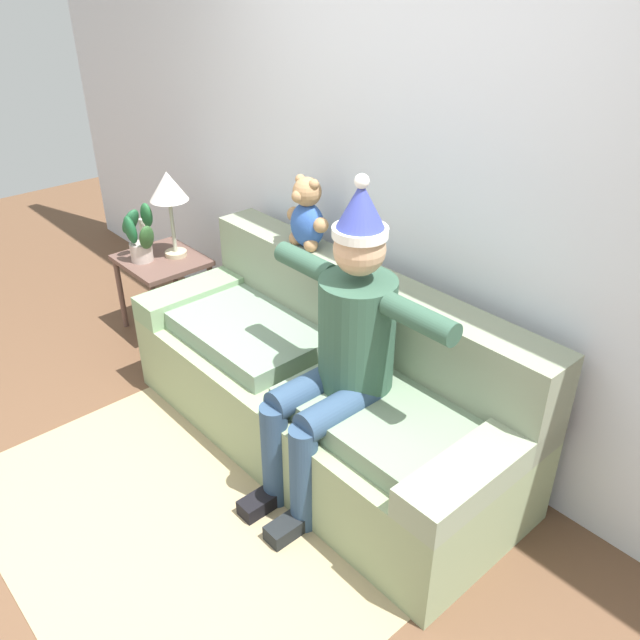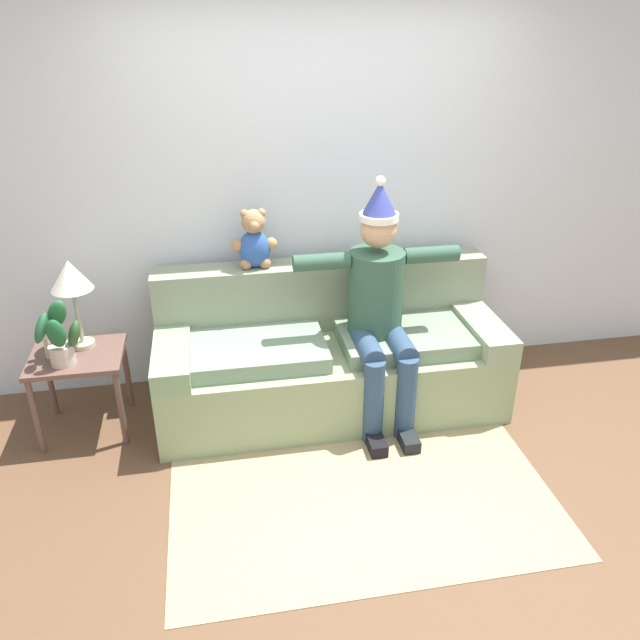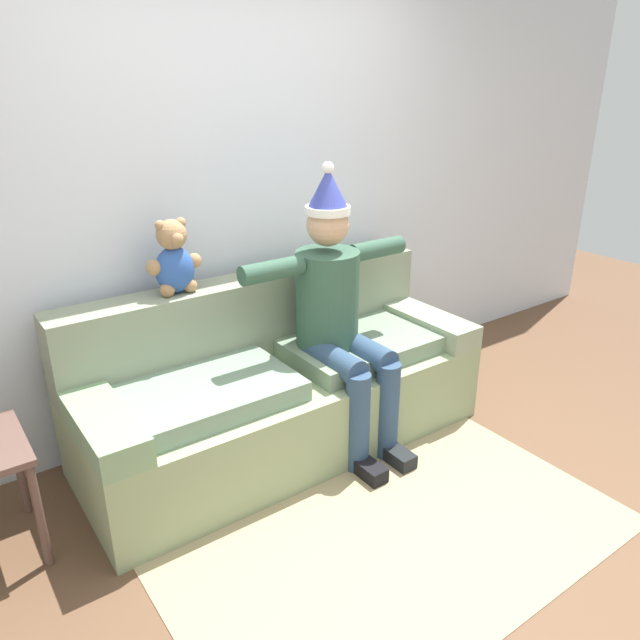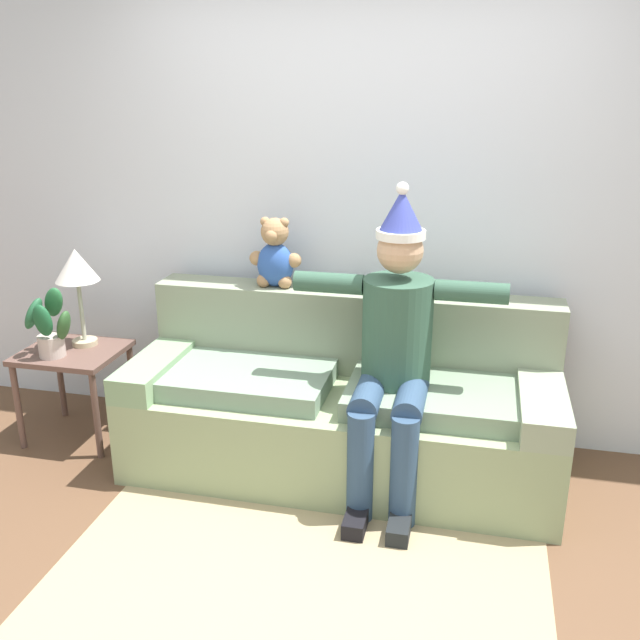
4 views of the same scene
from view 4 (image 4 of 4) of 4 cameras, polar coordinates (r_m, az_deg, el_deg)
ground_plane at (r=3.04m, az=-2.36°, el=-21.25°), size 10.00×10.00×0.00m
back_wall at (r=3.89m, az=3.52°, el=9.86°), size 7.00×0.10×2.70m
couch at (r=3.71m, az=1.88°, el=-6.88°), size 2.18×0.86×0.89m
person_seated at (r=3.35m, az=6.05°, el=-1.95°), size 1.02×0.77×1.52m
teddy_bear at (r=3.80m, az=-3.67°, el=5.23°), size 0.29×0.17×0.38m
side_table at (r=4.19m, az=-19.39°, el=-3.36°), size 0.54×0.47×0.53m
table_lamp at (r=4.09m, az=-19.15°, el=3.85°), size 0.24×0.24×0.56m
potted_plant at (r=4.05m, az=-21.10°, el=-0.47°), size 0.29×0.21×0.39m
candle_tall at (r=4.18m, az=-21.62°, el=-0.32°), size 0.04×0.04×0.23m
area_rug at (r=3.05m, az=-2.28°, el=-21.02°), size 2.05×1.15×0.01m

